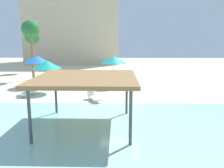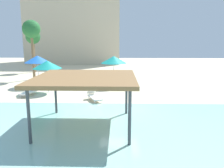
% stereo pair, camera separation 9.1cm
% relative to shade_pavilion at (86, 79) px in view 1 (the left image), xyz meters
% --- Properties ---
extents(ground_plane, '(80.00, 80.00, 0.00)m').
position_rel_shade_pavilion_xyz_m(ground_plane, '(1.67, 2.77, -2.46)').
color(ground_plane, beige).
extents(lagoon_water, '(44.00, 13.50, 0.04)m').
position_rel_shade_pavilion_xyz_m(lagoon_water, '(1.67, -2.48, -2.44)').
color(lagoon_water, '#99D1C6').
rests_on(lagoon_water, ground).
extents(shade_pavilion, '(4.90, 4.90, 2.61)m').
position_rel_shade_pavilion_xyz_m(shade_pavilion, '(0.00, 0.00, 0.00)').
color(shade_pavilion, '#42474C').
rests_on(shade_pavilion, ground).
extents(beach_umbrella_blue_2, '(2.35, 2.35, 2.88)m').
position_rel_shade_pavilion_xyz_m(beach_umbrella_blue_2, '(-5.91, 10.18, 0.09)').
color(beach_umbrella_blue_2, silver).
rests_on(beach_umbrella_blue_2, ground).
extents(beach_umbrella_teal_3, '(2.37, 2.37, 2.66)m').
position_rel_shade_pavilion_xyz_m(beach_umbrella_teal_3, '(-4.24, 7.69, -0.13)').
color(beach_umbrella_teal_3, silver).
rests_on(beach_umbrella_teal_3, ground).
extents(beach_umbrella_teal_4, '(2.40, 2.40, 2.84)m').
position_rel_shade_pavilion_xyz_m(beach_umbrella_teal_4, '(1.18, 10.35, 0.04)').
color(beach_umbrella_teal_4, silver).
rests_on(beach_umbrella_teal_4, ground).
extents(lounge_chair_0, '(1.30, 1.98, 0.74)m').
position_rel_shade_pavilion_xyz_m(lounge_chair_0, '(-0.14, 5.14, -2.13)').
color(lounge_chair_0, white).
rests_on(lounge_chair_0, ground).
extents(lounge_chair_1, '(0.92, 1.97, 0.74)m').
position_rel_shade_pavilion_xyz_m(lounge_chair_1, '(-5.44, 6.65, -2.13)').
color(lounge_chair_1, white).
rests_on(lounge_chair_1, ground).
extents(palm_tree_0, '(1.90, 1.90, 6.37)m').
position_rel_shade_pavilion_xyz_m(palm_tree_0, '(-7.67, 13.88, 2.80)').
color(palm_tree_0, brown).
rests_on(palm_tree_0, ground).
extents(palm_tree_1, '(1.90, 1.90, 5.62)m').
position_rel_shade_pavilion_xyz_m(palm_tree_1, '(-9.62, 19.56, 2.09)').
color(palm_tree_1, brown).
rests_on(palm_tree_1, ground).
extents(hotel_block_0, '(16.30, 8.82, 15.03)m').
position_rel_shade_pavilion_xyz_m(hotel_block_0, '(-6.43, 32.70, 5.05)').
color(hotel_block_0, beige).
rests_on(hotel_block_0, ground).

